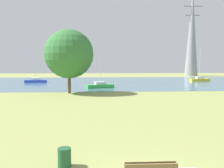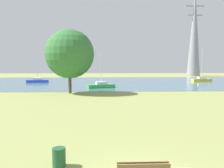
% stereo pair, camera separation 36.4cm
% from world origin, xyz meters
% --- Properties ---
extents(ground_plane, '(160.00, 160.00, 0.00)m').
position_xyz_m(ground_plane, '(0.00, 22.00, 0.00)').
color(ground_plane, '#8C9351').
extents(litter_bin, '(0.56, 0.56, 0.80)m').
position_xyz_m(litter_bin, '(-3.22, 2.20, 0.40)').
color(litter_bin, '#1E512D').
rests_on(litter_bin, ground).
extents(water_surface, '(140.00, 40.00, 0.02)m').
position_xyz_m(water_surface, '(0.00, 50.00, 0.01)').
color(water_surface, slate).
rests_on(water_surface, ground).
extents(sailboat_yellow, '(4.96, 2.12, 8.10)m').
position_xyz_m(sailboat_yellow, '(22.99, 51.79, 0.48)').
color(sailboat_yellow, yellow).
rests_on(sailboat_yellow, water_surface).
extents(sailboat_blue, '(4.95, 2.11, 5.66)m').
position_xyz_m(sailboat_blue, '(-15.86, 49.31, 0.45)').
color(sailboat_blue, blue).
rests_on(sailboat_blue, water_surface).
extents(sailboat_green, '(5.03, 2.82, 6.09)m').
position_xyz_m(sailboat_green, '(-1.44, 36.27, 0.45)').
color(sailboat_green, green).
rests_on(sailboat_green, water_surface).
extents(tree_east_far, '(7.08, 7.08, 9.25)m').
position_xyz_m(tree_east_far, '(-5.97, 28.51, 5.71)').
color(tree_east_far, brown).
rests_on(tree_east_far, ground).
extents(electricity_pylon, '(6.40, 4.40, 29.34)m').
position_xyz_m(electricity_pylon, '(30.05, 76.43, 14.69)').
color(electricity_pylon, gray).
rests_on(electricity_pylon, ground).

